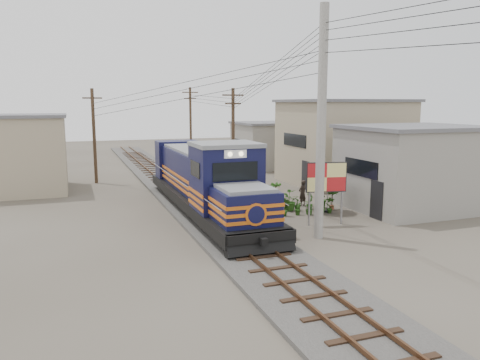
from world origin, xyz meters
name	(u,v)px	position (x,y,z in m)	size (l,w,h in m)	color
ground	(241,242)	(0.00, 0.00, 0.00)	(120.00, 120.00, 0.00)	#473F35
ballast	(186,197)	(0.00, 10.00, 0.08)	(3.60, 70.00, 0.16)	#595651
track	(186,194)	(0.00, 10.00, 0.26)	(1.15, 70.00, 0.12)	#51331E
locomotive	(205,182)	(0.00, 5.68, 1.75)	(2.97, 16.19, 4.01)	black
utility_pole_main	(321,125)	(3.50, -0.50, 5.00)	(0.40, 0.40, 10.00)	#9E9B93
wooden_pole_mid	(233,134)	(4.50, 14.00, 3.68)	(1.60, 0.24, 7.00)	#4C3826
wooden_pole_far	(191,123)	(4.80, 28.00, 3.93)	(1.60, 0.24, 7.50)	#4C3826
wooden_pole_left	(94,134)	(-5.00, 18.00, 3.68)	(1.60, 0.24, 7.00)	#4C3826
power_lines	(188,74)	(-0.14, 8.49, 7.56)	(9.65, 19.00, 3.30)	black
shophouse_front	(414,167)	(11.50, 3.00, 2.36)	(7.35, 6.30, 4.70)	gray
shophouse_mid	(343,141)	(12.50, 12.00, 3.11)	(8.40, 7.35, 6.20)	tan
shophouse_back	(271,144)	(11.00, 22.00, 2.11)	(6.30, 6.30, 4.20)	gray
shophouse_left	(18,153)	(-10.00, 16.00, 2.61)	(6.30, 6.30, 5.20)	tan
billboard	(326,179)	(4.93, 1.37, 2.28)	(1.99, 0.53, 3.11)	#99999E
market_umbrella	(328,177)	(6.44, 3.75, 1.96)	(2.54, 2.54, 2.23)	black
vendor	(302,193)	(5.87, 5.61, 0.76)	(0.55, 0.36, 1.52)	black
plant_nursery	(292,201)	(4.76, 4.75, 0.52)	(3.54, 3.16, 1.13)	#224C15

